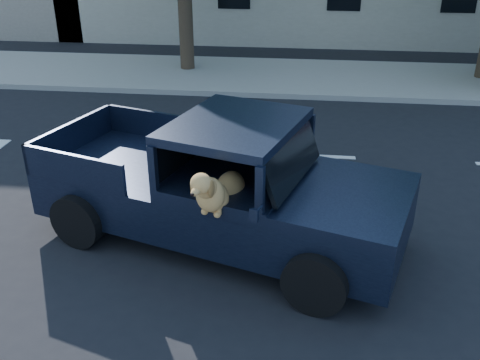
# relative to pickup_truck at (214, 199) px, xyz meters

# --- Properties ---
(ground) EXTENTS (120.00, 120.00, 0.00)m
(ground) POSITION_rel_pickup_truck_xyz_m (1.61, -0.11, -0.66)
(ground) COLOR black
(ground) RESTS_ON ground
(far_sidewalk) EXTENTS (60.00, 4.00, 0.15)m
(far_sidewalk) POSITION_rel_pickup_truck_xyz_m (1.61, 9.09, -0.59)
(far_sidewalk) COLOR gray
(far_sidewalk) RESTS_ON ground
(lane_stripes) EXTENTS (21.60, 0.14, 0.01)m
(lane_stripes) POSITION_rel_pickup_truck_xyz_m (3.61, 3.29, -0.65)
(lane_stripes) COLOR silver
(lane_stripes) RESTS_ON ground
(pickup_truck) EXTENTS (5.84, 3.66, 1.95)m
(pickup_truck) POSITION_rel_pickup_truck_xyz_m (0.00, 0.00, 0.00)
(pickup_truck) COLOR black
(pickup_truck) RESTS_ON ground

